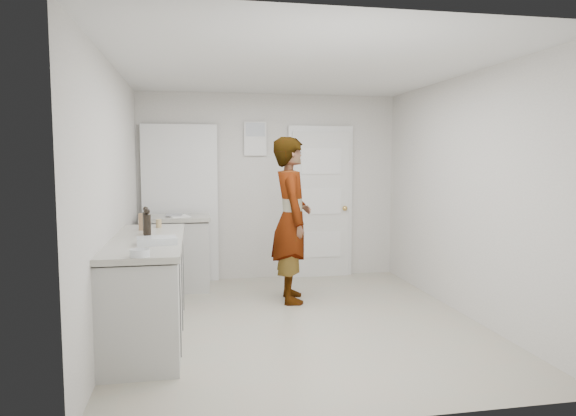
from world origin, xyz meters
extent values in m
plane|color=#B0A894|center=(0.00, 0.00, 0.00)|extent=(4.00, 4.00, 0.00)
plane|color=beige|center=(0.00, 2.00, 1.25)|extent=(3.50, 0.00, 3.50)
plane|color=beige|center=(0.00, -2.00, 1.25)|extent=(3.50, 0.00, 3.50)
plane|color=beige|center=(-1.75, 0.00, 1.25)|extent=(0.00, 4.00, 4.00)
plane|color=beige|center=(1.75, 0.00, 1.25)|extent=(0.00, 4.00, 4.00)
plane|color=silver|center=(0.00, 0.00, 2.50)|extent=(4.00, 4.00, 0.00)
cube|color=silver|center=(0.70, 1.93, 1.00)|extent=(0.80, 0.05, 2.00)
cube|color=white|center=(0.70, 1.96, 1.03)|extent=(0.90, 0.04, 2.10)
sphere|color=tan|center=(1.03, 1.88, 0.95)|extent=(0.07, 0.07, 0.07)
cube|color=white|center=(-0.20, 1.97, 1.90)|extent=(0.30, 0.02, 0.45)
cube|color=black|center=(-1.20, 1.97, 1.02)|extent=(0.90, 0.05, 2.04)
cube|color=white|center=(-1.20, 1.94, 1.03)|extent=(0.98, 0.02, 2.10)
cube|color=#BABBB6|center=(-1.45, -0.20, 0.43)|extent=(0.60, 1.90, 0.86)
cube|color=black|center=(-1.45, -0.20, 0.04)|extent=(0.56, 1.86, 0.08)
cube|color=#AEACA0|center=(-1.45, -0.20, 0.90)|extent=(0.64, 1.96, 0.05)
cube|color=#BABBB6|center=(-1.25, 1.55, 0.43)|extent=(0.80, 0.55, 0.86)
cube|color=black|center=(-1.25, 1.55, 0.04)|extent=(0.75, 0.54, 0.08)
cube|color=#AEACA0|center=(-1.25, 1.55, 0.90)|extent=(0.84, 0.61, 0.05)
imported|color=silver|center=(0.07, 0.80, 0.94)|extent=(0.49, 0.71, 1.88)
cube|color=#A37A51|center=(-1.51, 0.32, 1.01)|extent=(0.11, 0.08, 0.17)
cylinder|color=tan|center=(-1.38, 0.49, 0.97)|extent=(0.06, 0.06, 0.09)
cylinder|color=black|center=(-1.44, -0.15, 1.03)|extent=(0.07, 0.07, 0.21)
sphere|color=black|center=(-1.44, -0.15, 1.16)|extent=(0.06, 0.06, 0.06)
cylinder|color=black|center=(-1.47, 0.02, 1.03)|extent=(0.06, 0.06, 0.21)
sphere|color=black|center=(-1.47, 0.02, 1.16)|extent=(0.05, 0.05, 0.05)
cube|color=silver|center=(-1.33, -0.55, 0.95)|extent=(0.35, 0.27, 0.06)
cube|color=silver|center=(-1.33, -0.55, 0.95)|extent=(0.30, 0.22, 0.04)
cylinder|color=silver|center=(-1.42, -1.10, 0.95)|extent=(0.14, 0.14, 0.06)
sphere|color=white|center=(-1.44, -1.11, 0.95)|extent=(0.05, 0.05, 0.05)
sphere|color=white|center=(-1.40, -1.09, 0.95)|extent=(0.05, 0.05, 0.05)
cube|color=white|center=(-1.21, 1.50, 0.93)|extent=(0.31, 0.35, 0.01)
camera|label=1|loc=(-1.03, -4.91, 1.63)|focal=32.00mm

